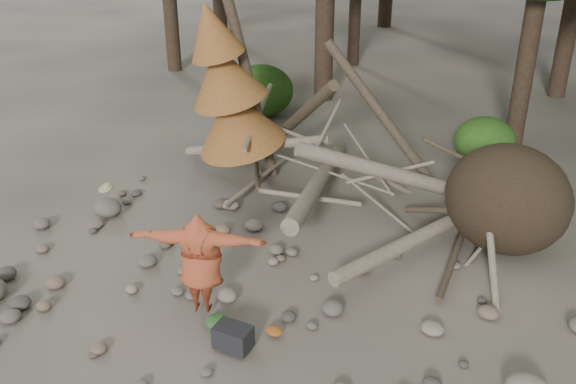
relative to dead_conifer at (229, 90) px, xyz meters
The scene contains 10 objects.
ground 5.05m from the dead_conifer, 47.26° to the right, with size 120.00×120.00×0.00m, color #514C44.
deadfall_pile 5.33m from the dead_conifer, ahead, with size 8.55×5.24×3.30m.
dead_conifer is the anchor object (origin of this frame).
bush_left 4.72m from the dead_conifer, 121.92° to the left, with size 1.80×1.80×1.44m, color #274E14.
bush_mid 6.11m from the dead_conifer, 48.52° to the left, with size 1.40×1.40×1.12m, color #33631C.
frisbee_thrower 4.88m from the dead_conifer, 52.90° to the right, with size 3.10×1.50×1.66m.
backpack 5.95m from the dead_conifer, 47.38° to the right, with size 0.52×0.34×0.34m, color black.
cloth_green 5.53m from the dead_conifer, 49.79° to the right, with size 0.43×0.35×0.16m, color #2F6327.
cloth_orange 5.78m from the dead_conifer, 41.06° to the right, with size 0.27×0.22×0.10m, color #A7511C.
boulder_mid_left 3.41m from the dead_conifer, 108.94° to the right, with size 0.59×0.53×0.35m, color #635B53.
Camera 1 is at (5.75, -5.97, 6.04)m, focal length 40.00 mm.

